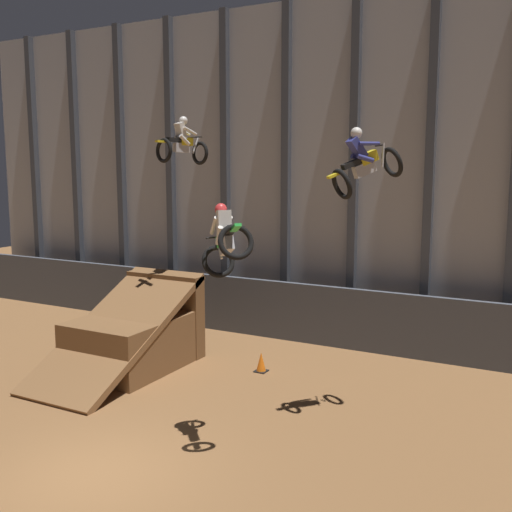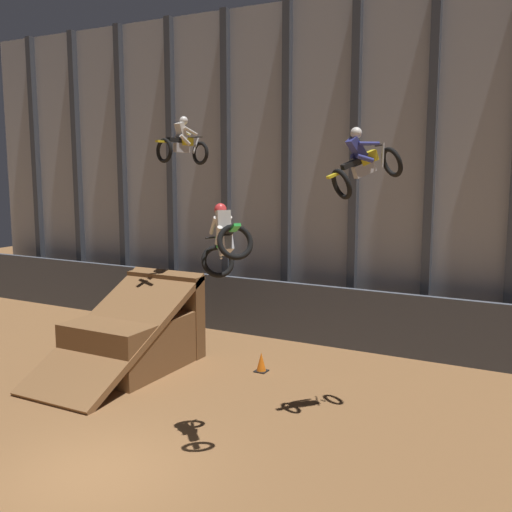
# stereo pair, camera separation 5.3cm
# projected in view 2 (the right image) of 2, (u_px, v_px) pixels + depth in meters

# --- Properties ---
(ground_plane) EXTENTS (60.00, 60.00, 0.00)m
(ground_plane) POSITION_uv_depth(u_px,v_px,m) (93.00, 474.00, 11.75)
(ground_plane) COLOR brown
(arena_back_wall) EXTENTS (32.00, 0.40, 11.71)m
(arena_back_wall) POSITION_uv_depth(u_px,v_px,m) (321.00, 171.00, 20.96)
(arena_back_wall) COLOR #A3A8B2
(arena_back_wall) RESTS_ON ground_plane
(lower_barrier) EXTENTS (31.36, 0.20, 2.04)m
(lower_barrier) POSITION_uv_depth(u_px,v_px,m) (304.00, 313.00, 20.51)
(lower_barrier) COLOR #474C56
(lower_barrier) RESTS_ON ground_plane
(dirt_ramp) EXTENTS (2.70, 5.32, 2.79)m
(dirt_ramp) POSITION_uv_depth(u_px,v_px,m) (137.00, 335.00, 18.11)
(dirt_ramp) COLOR brown
(dirt_ramp) RESTS_ON ground_plane
(rider_bike_left_air) EXTENTS (1.13, 1.79, 1.47)m
(rider_bike_left_air) POSITION_uv_depth(u_px,v_px,m) (182.00, 144.00, 18.23)
(rider_bike_left_air) COLOR black
(rider_bike_center_air) EXTENTS (1.73, 1.67, 1.66)m
(rider_bike_center_air) POSITION_uv_depth(u_px,v_px,m) (225.00, 241.00, 12.28)
(rider_bike_center_air) COLOR black
(rider_bike_right_air) EXTENTS (1.63, 1.75, 1.66)m
(rider_bike_right_air) POSITION_uv_depth(u_px,v_px,m) (364.00, 164.00, 13.51)
(rider_bike_right_air) COLOR black
(traffic_cone_arena_edge) EXTENTS (0.36, 0.36, 0.58)m
(traffic_cone_arena_edge) POSITION_uv_depth(u_px,v_px,m) (261.00, 362.00, 17.62)
(traffic_cone_arena_edge) COLOR black
(traffic_cone_arena_edge) RESTS_ON ground_plane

